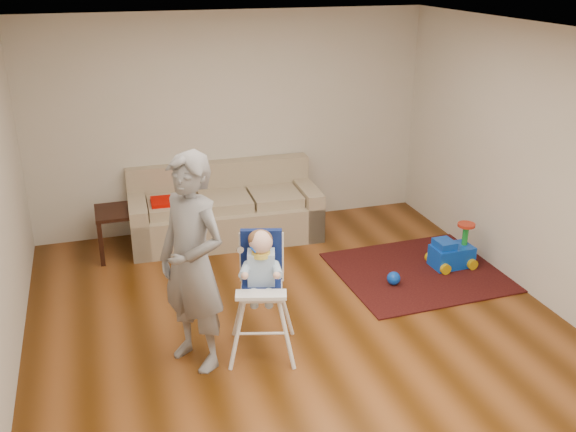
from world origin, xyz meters
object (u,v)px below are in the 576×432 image
object	(u,v)px
sofa	(225,205)
ride_on_toy	(453,245)
side_table	(122,232)
high_chair	(262,295)
toy_ball	(394,278)
adult	(192,264)

from	to	relation	value
sofa	ride_on_toy	xyz separation A→B (m)	(2.26, -1.57, -0.18)
side_table	high_chair	world-z (taller)	high_chair
side_table	toy_ball	distance (m)	3.18
sofa	adult	size ratio (longest dim) A/B	1.24
side_table	high_chair	distance (m)	2.67
sofa	side_table	distance (m)	1.27
sofa	adult	bearing A→B (deg)	-104.95
side_table	toy_ball	xyz separation A→B (m)	(2.69, -1.68, -0.19)
ride_on_toy	high_chair	bearing A→B (deg)	-160.50
side_table	ride_on_toy	xyz separation A→B (m)	(3.52, -1.47, -0.01)
side_table	adult	xyz separation A→B (m)	(0.46, -2.42, 0.66)
sofa	side_table	bearing A→B (deg)	-173.01
ride_on_toy	adult	bearing A→B (deg)	-164.74
adult	sofa	bearing A→B (deg)	128.10
toy_ball	high_chair	bearing A→B (deg)	-155.32
toy_ball	high_chair	world-z (taller)	high_chair
ride_on_toy	high_chair	size ratio (longest dim) A/B	0.42
sofa	high_chair	world-z (taller)	high_chair
ride_on_toy	toy_ball	xyz separation A→B (m)	(-0.82, -0.21, -0.18)
sofa	high_chair	size ratio (longest dim) A/B	1.98
toy_ball	sofa	bearing A→B (deg)	129.00
high_chair	adult	world-z (taller)	adult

